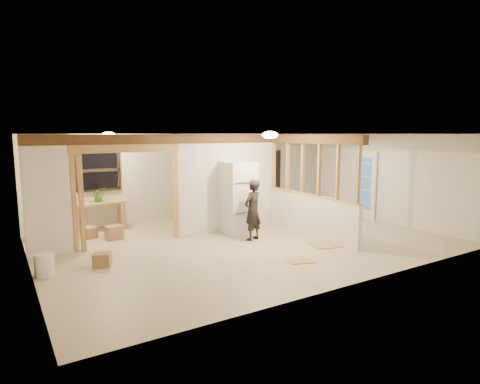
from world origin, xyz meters
TOP-DOWN VIEW (x-y plane):
  - floor at (0.00, 0.00)m, footprint 9.00×6.50m
  - ceiling at (0.00, 0.00)m, footprint 9.00×6.50m
  - wall_back at (0.00, 3.25)m, footprint 9.00×0.01m
  - wall_front at (0.00, -3.25)m, footprint 9.00×0.01m
  - wall_left at (-4.50, 0.00)m, footprint 0.01×6.50m
  - wall_right at (4.50, 0.00)m, footprint 0.01×6.50m
  - partition_left_stub at (-4.05, 1.20)m, footprint 0.90×0.12m
  - partition_center at (0.20, 1.20)m, footprint 2.80×0.12m
  - doorway_frame at (-2.40, 1.20)m, footprint 2.46×0.14m
  - header_beam_back at (-1.00, 1.20)m, footprint 7.00×0.18m
  - header_beam_right at (1.60, -0.40)m, footprint 0.18×3.30m
  - pony_wall at (1.60, -0.40)m, footprint 0.12×3.20m
  - stud_partition at (1.60, -0.40)m, footprint 0.14×3.20m
  - window_back at (-2.60, 3.17)m, footprint 1.12×0.10m
  - french_door at (4.42, 0.40)m, footprint 0.12×0.86m
  - ceiling_dome_main at (0.30, -0.50)m, footprint 0.36×0.36m
  - ceiling_dome_util at (-2.50, 2.30)m, footprint 0.32×0.32m
  - hanging_bulb at (-2.00, 1.60)m, footprint 0.07×0.07m
  - refrigerator at (0.26, 0.78)m, footprint 0.75×0.72m
  - woman at (0.20, 0.02)m, footprint 0.61×0.50m
  - work_table at (-2.65, 2.90)m, footprint 1.24×0.68m
  - potted_plant at (-2.68, 2.84)m, footprint 0.36×0.31m
  - shop_vac at (-4.20, 2.68)m, footprint 0.47×0.47m
  - bookshelf at (2.68, 3.02)m, footprint 0.98×0.33m
  - bucket at (-4.31, -0.13)m, footprint 0.43×0.43m
  - box_util_a at (-2.59, 1.84)m, footprint 0.40×0.35m
  - box_util_b at (-3.09, 2.21)m, footprint 0.39×0.39m
  - box_front at (-3.31, -0.09)m, footprint 0.40×0.37m
  - floor_panel_near at (1.35, -1.23)m, footprint 0.76×0.76m
  - floor_panel_far at (0.12, -1.83)m, footprint 0.57×0.51m

SIDE VIEW (x-z plane):
  - floor at x=0.00m, z-range -0.01..0.00m
  - floor_panel_far at x=0.12m, z-range 0.00..0.02m
  - floor_panel_near at x=1.35m, z-range 0.00..0.02m
  - box_front at x=-3.31m, z-range 0.00..0.26m
  - box_util_b at x=-3.09m, z-range 0.00..0.28m
  - box_util_a at x=-2.59m, z-range 0.00..0.32m
  - bucket at x=-4.31m, z-range 0.00..0.42m
  - shop_vac at x=-4.20m, z-range 0.00..0.52m
  - work_table at x=-2.65m, z-range 0.00..0.76m
  - pony_wall at x=1.60m, z-range 0.00..1.00m
  - woman at x=0.20m, z-range 0.00..1.44m
  - refrigerator at x=0.26m, z-range 0.00..1.81m
  - potted_plant at x=-2.68m, z-range 0.76..1.15m
  - bookshelf at x=2.68m, z-range 0.00..1.96m
  - french_door at x=4.42m, z-range 0.00..2.00m
  - doorway_frame at x=-2.40m, z-range 0.00..2.20m
  - wall_back at x=0.00m, z-range 0.00..2.50m
  - wall_front at x=0.00m, z-range 0.00..2.50m
  - wall_left at x=-4.50m, z-range 0.00..2.50m
  - wall_right at x=4.50m, z-range 0.00..2.50m
  - partition_left_stub at x=-4.05m, z-range 0.00..2.50m
  - partition_center at x=0.20m, z-range 0.00..2.50m
  - window_back at x=-2.60m, z-range 1.00..2.10m
  - stud_partition at x=1.60m, z-range 1.00..2.32m
  - hanging_bulb at x=-2.00m, z-range 2.15..2.22m
  - header_beam_back at x=-1.00m, z-range 2.27..2.49m
  - header_beam_right at x=1.60m, z-range 2.27..2.49m
  - ceiling_dome_main at x=0.30m, z-range 2.40..2.56m
  - ceiling_dome_util at x=-2.50m, z-range 2.41..2.55m
  - ceiling at x=0.00m, z-range 2.50..2.50m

